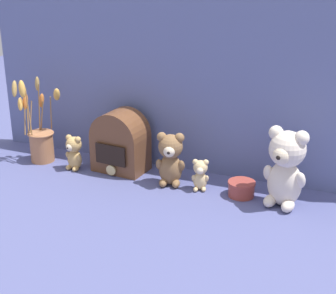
# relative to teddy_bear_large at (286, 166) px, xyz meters

# --- Properties ---
(ground_plane) EXTENTS (4.00, 4.00, 0.00)m
(ground_plane) POSITION_rel_teddy_bear_large_xyz_m (-0.39, -0.01, -0.13)
(ground_plane) COLOR #4C5184
(backdrop_wall) EXTENTS (1.51, 0.02, 0.63)m
(backdrop_wall) POSITION_rel_teddy_bear_large_xyz_m (-0.39, 0.16, 0.19)
(backdrop_wall) COLOR slate
(backdrop_wall) RESTS_ON ground
(teddy_bear_large) EXTENTS (0.14, 0.13, 0.25)m
(teddy_bear_large) POSITION_rel_teddy_bear_large_xyz_m (0.00, 0.00, 0.00)
(teddy_bear_large) COLOR beige
(teddy_bear_large) RESTS_ON ground
(teddy_bear_medium) EXTENTS (0.10, 0.09, 0.18)m
(teddy_bear_medium) POSITION_rel_teddy_bear_large_xyz_m (-0.38, 0.01, -0.04)
(teddy_bear_medium) COLOR olive
(teddy_bear_medium) RESTS_ON ground
(teddy_bear_small) EXTENTS (0.07, 0.06, 0.13)m
(teddy_bear_small) POSITION_rel_teddy_bear_large_xyz_m (-0.75, -0.00, -0.06)
(teddy_bear_small) COLOR tan
(teddy_bear_small) RESTS_ON ground
(teddy_bear_tiny) EXTENTS (0.06, 0.06, 0.11)m
(teddy_bear_tiny) POSITION_rel_teddy_bear_large_xyz_m (-0.27, 0.01, -0.08)
(teddy_bear_tiny) COLOR #DBBC84
(teddy_bear_tiny) RESTS_ON ground
(flower_vase) EXTENTS (0.16, 0.13, 0.32)m
(flower_vase) POSITION_rel_teddy_bear_large_xyz_m (-0.90, 0.02, -0.04)
(flower_vase) COLOR #AD7047
(flower_vase) RESTS_ON ground
(vintage_radio) EXTENTS (0.19, 0.14, 0.22)m
(vintage_radio) POSITION_rel_teddy_bear_large_xyz_m (-0.59, 0.06, -0.03)
(vintage_radio) COLOR brown
(vintage_radio) RESTS_ON ground
(decorative_tin_tall) EXTENTS (0.09, 0.09, 0.05)m
(decorative_tin_tall) POSITION_rel_teddy_bear_large_xyz_m (-0.13, 0.02, -0.11)
(decorative_tin_tall) COLOR #993D33
(decorative_tin_tall) RESTS_ON ground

